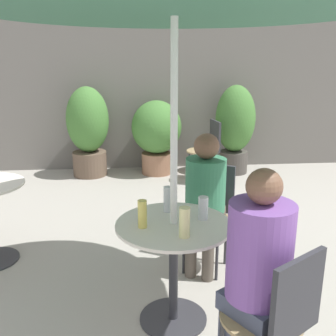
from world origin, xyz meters
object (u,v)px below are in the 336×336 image
cafe_table_near (173,251)px  bistro_chair_2 (208,145)px  beer_glass_1 (168,199)px  potted_plant_2 (235,125)px  seated_person_1 (205,192)px  potted_plant_1 (157,132)px  bistro_chair_1 (210,207)px  beer_glass_2 (142,214)px  seated_person_0 (257,263)px  bistro_chair_0 (278,313)px  potted_plant_0 (88,129)px  beer_glass_0 (203,208)px  beer_glass_3 (185,222)px

cafe_table_near → bistro_chair_2: 3.15m
beer_glass_1 → potted_plant_2: 3.48m
seated_person_1 → beer_glass_1: 0.52m
cafe_table_near → seated_person_1: bearing=62.6°
cafe_table_near → potted_plant_2: size_ratio=0.56×
bistro_chair_2 → beer_glass_1: (-0.82, -2.84, 0.27)m
potted_plant_1 → bistro_chair_1: bearing=-84.3°
bistro_chair_2 → beer_glass_2: 3.26m
seated_person_0 → seated_person_1: size_ratio=1.05×
beer_glass_2 → seated_person_1: bearing=51.6°
seated_person_1 → potted_plant_1: size_ratio=1.05×
seated_person_0 → beer_glass_1: seated_person_0 is taller
bistro_chair_0 → potted_plant_1: 4.19m
beer_glass_1 → potted_plant_0: (-0.88, 3.27, -0.09)m
bistro_chair_0 → bistro_chair_1: bearing=-120.0°
seated_person_1 → potted_plant_2: potted_plant_2 is taller
seated_person_0 → beer_glass_1: 0.86m
bistro_chair_0 → beer_glass_0: size_ratio=5.63×
beer_glass_2 → beer_glass_3: 0.29m
bistro_chair_1 → potted_plant_1: 2.77m
beer_glass_0 → beer_glass_2: beer_glass_2 is taller
seated_person_0 → beer_glass_3: seated_person_0 is taller
beer_glass_2 → beer_glass_3: beer_glass_3 is taller
seated_person_1 → beer_glass_3: 0.84m
potted_plant_0 → bistro_chair_0: bearing=-72.1°
cafe_table_near → bistro_chair_0: 0.82m
beer_glass_3 → potted_plant_0: bearing=104.4°
potted_plant_0 → potted_plant_1: (1.00, 0.01, -0.07)m
potted_plant_1 → cafe_table_near: bearing=-91.7°
seated_person_1 → potted_plant_2: 2.99m
beer_glass_0 → seated_person_0: bearing=-74.9°
potted_plant_1 → potted_plant_2: (1.17, -0.06, 0.09)m
bistro_chair_0 → potted_plant_2: size_ratio=0.65×
beer_glass_2 → potted_plant_2: bearing=67.0°
seated_person_0 → seated_person_1: seated_person_0 is taller
bistro_chair_0 → beer_glass_2: bearing=-78.0°
bistro_chair_2 → potted_plant_2: (0.47, 0.38, 0.21)m
bistro_chair_1 → potted_plant_0: (-1.28, 2.74, 0.18)m
beer_glass_3 → potted_plant_1: (0.06, 3.68, -0.16)m
potted_plant_2 → potted_plant_1: bearing=177.2°
beer_glass_0 → beer_glass_1: (-0.21, 0.15, 0.01)m
seated_person_0 → beer_glass_3: bearing=-81.7°
bistro_chair_1 → seated_person_0: seated_person_0 is taller
bistro_chair_0 → potted_plant_0: bearing=-104.7°
beer_glass_3 → potted_plant_2: potted_plant_2 is taller
beer_glass_0 → beer_glass_1: size_ratio=0.87×
seated_person_0 → potted_plant_0: (-1.26, 4.03, -0.02)m
beer_glass_1 → seated_person_0: bearing=-63.6°
seated_person_1 → potted_plant_2: (0.97, 2.83, 0.03)m
beer_glass_2 → potted_plant_0: potted_plant_0 is taller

